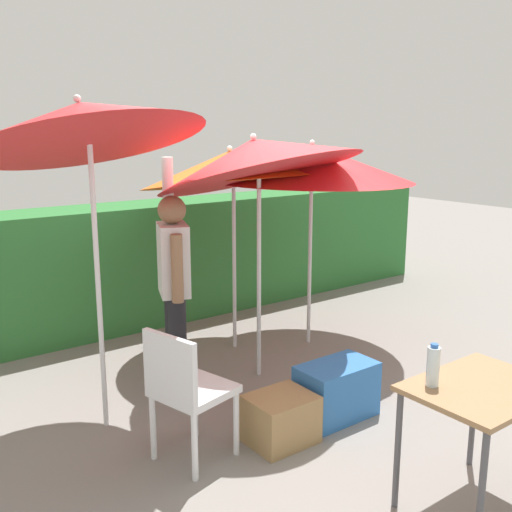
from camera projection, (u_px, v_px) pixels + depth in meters
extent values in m
plane|color=gray|center=(278.00, 396.00, 4.71)|extent=(24.00, 24.00, 0.00)
cube|color=#2D7033|center=(143.00, 263.00, 6.44)|extent=(8.00, 0.70, 1.31)
cylinder|color=silver|center=(310.00, 264.00, 5.73)|extent=(0.04, 0.04, 1.61)
cone|color=red|center=(312.00, 163.00, 5.53)|extent=(1.93, 1.93, 0.37)
sphere|color=silver|center=(312.00, 142.00, 5.49)|extent=(0.05, 0.05, 0.05)
cylinder|color=silver|center=(259.00, 278.00, 4.94)|extent=(0.04, 0.04, 1.74)
cone|color=red|center=(256.00, 157.00, 4.70)|extent=(1.72, 1.69, 0.83)
sphere|color=silver|center=(253.00, 136.00, 4.63)|extent=(0.05, 0.05, 0.05)
cylinder|color=silver|center=(98.00, 291.00, 4.05)|extent=(0.04, 0.04, 2.01)
cone|color=red|center=(84.00, 123.00, 3.78)|extent=(1.59, 1.57, 0.74)
sphere|color=silver|center=(77.00, 98.00, 3.72)|extent=(0.05, 0.05, 0.05)
cylinder|color=silver|center=(234.00, 267.00, 5.61)|extent=(0.04, 0.04, 1.61)
cone|color=#EA5919|center=(232.00, 167.00, 5.39)|extent=(1.70, 1.73, 0.54)
sphere|color=silver|center=(230.00, 148.00, 5.34)|extent=(0.05, 0.05, 0.05)
cylinder|color=black|center=(174.00, 337.00, 4.87)|extent=(0.14, 0.14, 0.82)
cylinder|color=black|center=(178.00, 349.00, 4.60)|extent=(0.14, 0.14, 0.82)
cube|color=silver|center=(173.00, 259.00, 4.59)|extent=(0.34, 0.42, 0.56)
sphere|color=#8C6647|center=(172.00, 210.00, 4.51)|extent=(0.22, 0.22, 0.22)
cylinder|color=silver|center=(168.00, 192.00, 4.70)|extent=(0.12, 0.12, 0.56)
cylinder|color=#8C6647|center=(177.00, 269.00, 4.38)|extent=(0.12, 0.12, 0.52)
cylinder|color=silver|center=(236.00, 423.00, 3.83)|extent=(0.04, 0.04, 0.44)
cylinder|color=silver|center=(195.00, 406.00, 4.07)|extent=(0.04, 0.04, 0.44)
cylinder|color=silver|center=(195.00, 447.00, 3.55)|extent=(0.04, 0.04, 0.44)
cylinder|color=silver|center=(153.00, 427.00, 3.78)|extent=(0.04, 0.04, 0.44)
cube|color=silver|center=(194.00, 390.00, 3.75)|extent=(0.53, 0.53, 0.05)
cube|color=silver|center=(170.00, 367.00, 3.56)|extent=(0.15, 0.44, 0.40)
cube|color=#2D6BB7|center=(336.00, 391.00, 4.34)|extent=(0.58, 0.34, 0.41)
cube|color=#9E7A4C|center=(281.00, 419.00, 4.00)|extent=(0.44, 0.36, 0.33)
cylinder|color=#4C4C51|center=(474.00, 413.00, 3.69)|extent=(0.04, 0.04, 0.71)
cylinder|color=#4C4C51|center=(398.00, 450.00, 3.27)|extent=(0.04, 0.04, 0.71)
cylinder|color=#4C4C51|center=(481.00, 496.00, 2.86)|extent=(0.04, 0.04, 0.71)
cube|color=#99724C|center=(482.00, 388.00, 3.20)|extent=(0.80, 0.60, 0.03)
cylinder|color=silver|center=(433.00, 367.00, 3.17)|extent=(0.07, 0.07, 0.22)
cylinder|color=#2D60B7|center=(434.00, 346.00, 3.14)|extent=(0.04, 0.04, 0.02)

